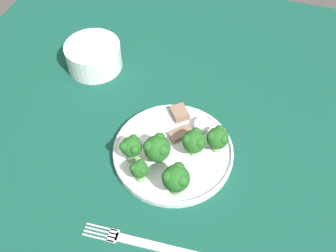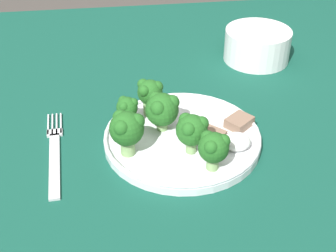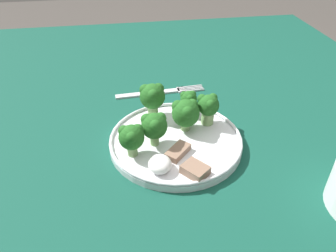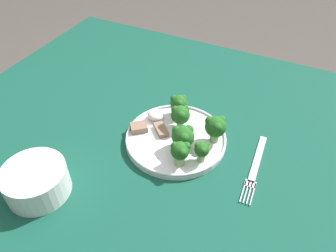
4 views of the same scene
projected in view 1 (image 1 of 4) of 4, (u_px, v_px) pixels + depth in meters
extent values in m
cube|color=#114738|center=(142.00, 173.00, 0.78)|extent=(1.31, 1.07, 0.03)
cylinder|color=brown|center=(84.00, 65.00, 1.51)|extent=(0.06, 0.06, 0.70)
cylinder|color=white|center=(173.00, 153.00, 0.78)|extent=(0.24, 0.24, 0.01)
torus|color=white|center=(173.00, 150.00, 0.77)|extent=(0.24, 0.24, 0.01)
cube|color=silver|center=(157.00, 247.00, 0.66)|extent=(0.02, 0.15, 0.00)
cube|color=silver|center=(116.00, 237.00, 0.68)|extent=(0.03, 0.02, 0.00)
cube|color=silver|center=(102.00, 227.00, 0.69)|extent=(0.01, 0.06, 0.00)
cube|color=silver|center=(101.00, 231.00, 0.68)|extent=(0.01, 0.06, 0.00)
cube|color=silver|center=(99.00, 235.00, 0.68)|extent=(0.01, 0.06, 0.00)
cube|color=silver|center=(98.00, 238.00, 0.67)|extent=(0.01, 0.06, 0.00)
cylinder|color=white|center=(94.00, 56.00, 0.92)|extent=(0.13, 0.13, 0.06)
cylinder|color=white|center=(94.00, 58.00, 0.93)|extent=(0.11, 0.11, 0.05)
cylinder|color=#7FA866|center=(193.00, 150.00, 0.76)|extent=(0.02, 0.02, 0.02)
sphere|color=#215B1E|center=(194.00, 141.00, 0.74)|extent=(0.05, 0.05, 0.05)
sphere|color=#215B1E|center=(196.00, 133.00, 0.74)|extent=(0.02, 0.02, 0.02)
sphere|color=#215B1E|center=(187.00, 139.00, 0.73)|extent=(0.02, 0.02, 0.02)
sphere|color=#215B1E|center=(200.00, 142.00, 0.73)|extent=(0.02, 0.02, 0.02)
cylinder|color=#7FA866|center=(157.00, 157.00, 0.76)|extent=(0.02, 0.02, 0.02)
sphere|color=#215B1E|center=(157.00, 148.00, 0.74)|extent=(0.05, 0.05, 0.05)
sphere|color=#215B1E|center=(160.00, 139.00, 0.74)|extent=(0.02, 0.02, 0.02)
sphere|color=#215B1E|center=(149.00, 146.00, 0.73)|extent=(0.02, 0.02, 0.02)
sphere|color=#215B1E|center=(163.00, 150.00, 0.72)|extent=(0.02, 0.02, 0.02)
cylinder|color=#7FA866|center=(176.00, 187.00, 0.71)|extent=(0.02, 0.02, 0.03)
sphere|color=#215B1E|center=(176.00, 178.00, 0.69)|extent=(0.05, 0.05, 0.05)
sphere|color=#215B1E|center=(179.00, 168.00, 0.69)|extent=(0.02, 0.02, 0.02)
sphere|color=#215B1E|center=(168.00, 177.00, 0.68)|extent=(0.02, 0.02, 0.02)
sphere|color=#215B1E|center=(182.00, 180.00, 0.67)|extent=(0.02, 0.02, 0.02)
cylinder|color=#7FA866|center=(133.00, 155.00, 0.75)|extent=(0.02, 0.02, 0.03)
sphere|color=#215B1E|center=(132.00, 147.00, 0.73)|extent=(0.04, 0.04, 0.04)
sphere|color=#215B1E|center=(134.00, 139.00, 0.73)|extent=(0.02, 0.02, 0.02)
sphere|color=#215B1E|center=(125.00, 145.00, 0.73)|extent=(0.02, 0.02, 0.02)
sphere|color=#215B1E|center=(135.00, 148.00, 0.72)|extent=(0.02, 0.02, 0.02)
cylinder|color=#7FA866|center=(216.00, 146.00, 0.77)|extent=(0.02, 0.02, 0.02)
sphere|color=#215B1E|center=(218.00, 138.00, 0.75)|extent=(0.04, 0.04, 0.04)
sphere|color=#215B1E|center=(220.00, 130.00, 0.75)|extent=(0.02, 0.02, 0.02)
sphere|color=#215B1E|center=(212.00, 136.00, 0.74)|extent=(0.02, 0.02, 0.02)
sphere|color=#215B1E|center=(223.00, 139.00, 0.74)|extent=(0.02, 0.02, 0.02)
cylinder|color=#7FA866|center=(140.00, 176.00, 0.73)|extent=(0.02, 0.02, 0.02)
sphere|color=#215B1E|center=(139.00, 169.00, 0.71)|extent=(0.03, 0.03, 0.03)
sphere|color=#215B1E|center=(141.00, 163.00, 0.71)|extent=(0.01, 0.01, 0.01)
sphere|color=#215B1E|center=(134.00, 168.00, 0.70)|extent=(0.01, 0.01, 0.01)
sphere|color=#215B1E|center=(143.00, 170.00, 0.70)|extent=(0.01, 0.01, 0.01)
cube|color=#846651|center=(181.00, 134.00, 0.80)|extent=(0.05, 0.05, 0.01)
cube|color=#846651|center=(180.00, 113.00, 0.83)|extent=(0.05, 0.05, 0.02)
ellipsoid|color=white|center=(202.00, 124.00, 0.80)|extent=(0.04, 0.04, 0.02)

